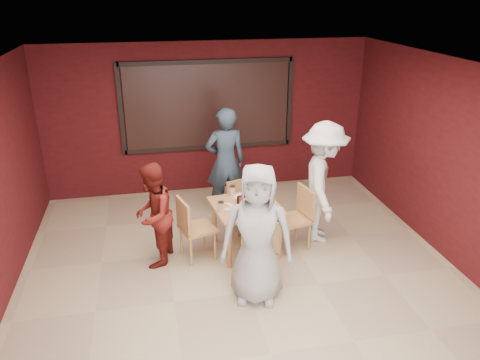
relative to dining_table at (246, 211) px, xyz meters
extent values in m
plane|color=tan|center=(-0.19, -1.06, -0.65)|extent=(7.00, 7.00, 0.00)
cube|color=black|center=(-0.19, 2.39, 1.00)|extent=(3.00, 0.02, 1.50)
cube|color=#B8724B|center=(0.00, 0.00, 0.07)|extent=(1.05, 1.05, 0.04)
cylinder|color=#B8724B|center=(-0.42, 0.32, -0.30)|extent=(0.07, 0.07, 0.70)
cylinder|color=#B8724B|center=(0.33, 0.42, -0.30)|extent=(0.07, 0.07, 0.70)
cylinder|color=#B8724B|center=(-0.32, -0.42, -0.30)|extent=(0.07, 0.07, 0.70)
cylinder|color=#B8724B|center=(0.42, -0.32, -0.30)|extent=(0.07, 0.07, 0.70)
cylinder|color=white|center=(0.00, -0.30, 0.09)|extent=(0.24, 0.24, 0.01)
cone|color=#E3B450|center=(0.00, -0.30, 0.11)|extent=(0.22, 0.22, 0.02)
cylinder|color=#F3DDC1|center=(0.13, -0.39, 0.16)|extent=(0.09, 0.09, 0.14)
cylinder|color=black|center=(0.13, -0.39, 0.23)|extent=(0.09, 0.09, 0.01)
cylinder|color=white|center=(0.00, 0.30, 0.09)|extent=(0.24, 0.24, 0.01)
cone|color=#E3B450|center=(0.00, 0.30, 0.11)|extent=(0.22, 0.22, 0.02)
cylinder|color=#F3DDC1|center=(-0.13, 0.39, 0.16)|extent=(0.09, 0.09, 0.14)
cylinder|color=black|center=(-0.13, 0.39, 0.23)|extent=(0.09, 0.09, 0.01)
cylinder|color=white|center=(-0.30, 0.00, 0.09)|extent=(0.24, 0.24, 0.01)
cone|color=#E3B450|center=(-0.30, 0.00, 0.11)|extent=(0.22, 0.22, 0.02)
cylinder|color=#F3DDC1|center=(-0.39, -0.13, 0.16)|extent=(0.09, 0.09, 0.14)
cylinder|color=black|center=(-0.39, -0.13, 0.23)|extent=(0.09, 0.09, 0.01)
cylinder|color=white|center=(0.30, 0.00, 0.09)|extent=(0.24, 0.24, 0.01)
cone|color=#E3B450|center=(0.30, 0.00, 0.11)|extent=(0.22, 0.22, 0.02)
cylinder|color=#F3DDC1|center=(0.39, 0.13, 0.16)|extent=(0.09, 0.09, 0.14)
cylinder|color=black|center=(0.39, 0.13, 0.23)|extent=(0.09, 0.09, 0.01)
cylinder|color=silver|center=(0.08, -0.03, 0.14)|extent=(0.06, 0.06, 0.10)
cylinder|color=silver|center=(0.02, -0.08, 0.13)|extent=(0.05, 0.05, 0.08)
cylinder|color=#9E0E0B|center=(-0.08, -0.05, 0.16)|extent=(0.07, 0.07, 0.15)
cube|color=black|center=(-0.05, 0.08, 0.14)|extent=(0.14, 0.10, 0.11)
cube|color=#C6804D|center=(0.02, -0.75, -0.19)|extent=(0.52, 0.52, 0.04)
cylinder|color=#C6804D|center=(0.23, -0.59, -0.43)|extent=(0.04, 0.04, 0.45)
cylinder|color=#C6804D|center=(-0.14, -0.54, -0.43)|extent=(0.04, 0.04, 0.45)
cylinder|color=#C6804D|center=(0.17, -0.96, -0.43)|extent=(0.04, 0.04, 0.45)
cylinder|color=#C6804D|center=(-0.19, -0.91, -0.43)|extent=(0.04, 0.04, 0.45)
cube|color=#C6804D|center=(-0.01, -0.95, 0.07)|extent=(0.46, 0.10, 0.43)
cube|color=#C6804D|center=(0.09, 0.61, -0.25)|extent=(0.50, 0.50, 0.04)
cylinder|color=#C6804D|center=(-0.01, 0.41, -0.46)|extent=(0.03, 0.03, 0.38)
cylinder|color=#C6804D|center=(0.29, 0.51, -0.46)|extent=(0.03, 0.03, 0.38)
cylinder|color=#C6804D|center=(-0.11, 0.71, -0.46)|extent=(0.03, 0.03, 0.38)
cylinder|color=#C6804D|center=(0.19, 0.82, -0.46)|extent=(0.03, 0.03, 0.38)
cube|color=#C6804D|center=(0.03, 0.78, -0.03)|extent=(0.38, 0.16, 0.38)
cube|color=#C6804D|center=(-0.72, -0.05, -0.19)|extent=(0.57, 0.57, 0.04)
cylinder|color=#C6804D|center=(-0.49, -0.18, -0.43)|extent=(0.04, 0.04, 0.45)
cylinder|color=#C6804D|center=(-0.60, 0.18, -0.43)|extent=(0.04, 0.04, 0.45)
cylinder|color=#C6804D|center=(-0.85, -0.28, -0.43)|extent=(0.04, 0.04, 0.45)
cylinder|color=#C6804D|center=(-0.95, 0.07, -0.43)|extent=(0.04, 0.04, 0.45)
cube|color=#C6804D|center=(-0.92, -0.11, 0.08)|extent=(0.16, 0.45, 0.44)
cube|color=#C6804D|center=(0.70, -0.06, -0.19)|extent=(0.54, 0.54, 0.04)
cylinder|color=#C6804D|center=(0.48, 0.08, -0.43)|extent=(0.04, 0.04, 0.44)
cylinder|color=#C6804D|center=(0.56, -0.28, -0.43)|extent=(0.04, 0.04, 0.44)
cylinder|color=#C6804D|center=(0.84, 0.16, -0.43)|extent=(0.04, 0.04, 0.44)
cylinder|color=#C6804D|center=(0.92, -0.20, -0.43)|extent=(0.04, 0.04, 0.44)
cube|color=#C6804D|center=(0.91, -0.01, 0.07)|extent=(0.13, 0.45, 0.43)
imported|color=#A1A1A1|center=(-0.11, -1.15, 0.25)|extent=(1.01, 0.81, 1.81)
imported|color=#2D3F51|center=(-0.07, 1.33, 0.28)|extent=(0.70, 0.48, 1.87)
imported|color=maroon|center=(-1.33, -0.06, 0.10)|extent=(0.77, 0.87, 1.50)
imported|color=silver|center=(1.22, 0.13, 0.29)|extent=(1.00, 1.36, 1.88)
camera|label=1|loc=(-1.31, -5.97, 3.03)|focal=35.00mm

